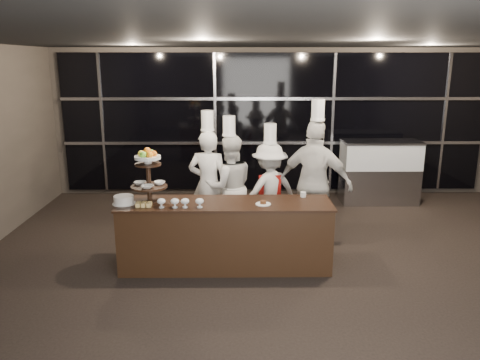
{
  "coord_description": "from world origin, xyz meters",
  "views": [
    {
      "loc": [
        -0.79,
        -4.63,
        2.75
      ],
      "look_at": [
        -0.72,
        1.62,
        1.15
      ],
      "focal_mm": 35.0,
      "sensor_mm": 36.0,
      "label": 1
    }
  ],
  "objects_px": {
    "layer_cake": "(124,200)",
    "chef_c": "(269,190)",
    "display_case": "(380,169)",
    "chef_d": "(315,183)",
    "chef_b": "(229,186)",
    "buffet_counter": "(225,234)",
    "chef_a": "(208,183)",
    "display_stand": "(148,172)"
  },
  "relations": [
    {
      "from": "layer_cake",
      "to": "chef_c",
      "type": "bearing_deg",
      "value": 30.25
    },
    {
      "from": "display_case",
      "to": "chef_d",
      "type": "height_order",
      "value": "chef_d"
    },
    {
      "from": "chef_b",
      "to": "chef_c",
      "type": "distance_m",
      "value": 0.63
    },
    {
      "from": "chef_c",
      "to": "chef_d",
      "type": "xyz_separation_m",
      "value": [
        0.66,
        -0.31,
        0.2
      ]
    },
    {
      "from": "chef_d",
      "to": "buffet_counter",
      "type": "bearing_deg",
      "value": -148.61
    },
    {
      "from": "chef_c",
      "to": "chef_a",
      "type": "bearing_deg",
      "value": 179.76
    },
    {
      "from": "display_case",
      "to": "chef_d",
      "type": "bearing_deg",
      "value": -127.12
    },
    {
      "from": "chef_c",
      "to": "display_stand",
      "type": "bearing_deg",
      "value": -146.2
    },
    {
      "from": "buffet_counter",
      "to": "display_stand",
      "type": "xyz_separation_m",
      "value": [
        -1.0,
        -0.0,
        0.87
      ]
    },
    {
      "from": "display_stand",
      "to": "chef_c",
      "type": "xyz_separation_m",
      "value": [
        1.67,
        1.12,
        -0.57
      ]
    },
    {
      "from": "display_case",
      "to": "chef_a",
      "type": "distance_m",
      "value": 3.76
    },
    {
      "from": "buffet_counter",
      "to": "layer_cake",
      "type": "xyz_separation_m",
      "value": [
        -1.33,
        -0.05,
        0.51
      ]
    },
    {
      "from": "display_stand",
      "to": "buffet_counter",
      "type": "bearing_deg",
      "value": 0.01
    },
    {
      "from": "layer_cake",
      "to": "chef_c",
      "type": "height_order",
      "value": "chef_c"
    },
    {
      "from": "display_case",
      "to": "chef_c",
      "type": "xyz_separation_m",
      "value": [
        -2.31,
        -1.87,
        0.09
      ]
    },
    {
      "from": "chef_a",
      "to": "chef_d",
      "type": "xyz_separation_m",
      "value": [
        1.61,
        -0.31,
        0.08
      ]
    },
    {
      "from": "chef_b",
      "to": "chef_c",
      "type": "bearing_deg",
      "value": -1.57
    },
    {
      "from": "chef_a",
      "to": "chef_d",
      "type": "bearing_deg",
      "value": -10.87
    },
    {
      "from": "display_case",
      "to": "buffet_counter",
      "type": "bearing_deg",
      "value": -134.89
    },
    {
      "from": "display_case",
      "to": "chef_a",
      "type": "xyz_separation_m",
      "value": [
        -3.26,
        -1.86,
        0.2
      ]
    },
    {
      "from": "layer_cake",
      "to": "chef_d",
      "type": "relative_size",
      "value": 0.14
    },
    {
      "from": "layer_cake",
      "to": "chef_b",
      "type": "relative_size",
      "value": 0.15
    },
    {
      "from": "display_case",
      "to": "display_stand",
      "type": "bearing_deg",
      "value": -143.09
    },
    {
      "from": "layer_cake",
      "to": "buffet_counter",
      "type": "bearing_deg",
      "value": 2.15
    },
    {
      "from": "display_case",
      "to": "layer_cake",
      "type": "bearing_deg",
      "value": -144.82
    },
    {
      "from": "buffet_counter",
      "to": "chef_d",
      "type": "bearing_deg",
      "value": 31.39
    },
    {
      "from": "display_stand",
      "to": "chef_c",
      "type": "height_order",
      "value": "chef_c"
    },
    {
      "from": "buffet_counter",
      "to": "layer_cake",
      "type": "bearing_deg",
      "value": -177.85
    },
    {
      "from": "buffet_counter",
      "to": "chef_d",
      "type": "relative_size",
      "value": 1.28
    },
    {
      "from": "display_case",
      "to": "chef_a",
      "type": "height_order",
      "value": "chef_a"
    },
    {
      "from": "chef_a",
      "to": "chef_d",
      "type": "distance_m",
      "value": 1.64
    },
    {
      "from": "layer_cake",
      "to": "display_case",
      "type": "distance_m",
      "value": 5.28
    },
    {
      "from": "chef_c",
      "to": "display_case",
      "type": "bearing_deg",
      "value": 39.01
    },
    {
      "from": "display_stand",
      "to": "layer_cake",
      "type": "height_order",
      "value": "display_stand"
    },
    {
      "from": "layer_cake",
      "to": "chef_c",
      "type": "relative_size",
      "value": 0.16
    },
    {
      "from": "chef_d",
      "to": "layer_cake",
      "type": "bearing_deg",
      "value": -162.08
    },
    {
      "from": "chef_b",
      "to": "chef_d",
      "type": "relative_size",
      "value": 0.88
    },
    {
      "from": "buffet_counter",
      "to": "chef_a",
      "type": "distance_m",
      "value": 1.23
    },
    {
      "from": "chef_d",
      "to": "chef_a",
      "type": "bearing_deg",
      "value": 169.13
    },
    {
      "from": "buffet_counter",
      "to": "chef_d",
      "type": "distance_m",
      "value": 1.64
    },
    {
      "from": "display_stand",
      "to": "chef_b",
      "type": "relative_size",
      "value": 0.38
    },
    {
      "from": "layer_cake",
      "to": "chef_a",
      "type": "bearing_deg",
      "value": 48.17
    }
  ]
}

